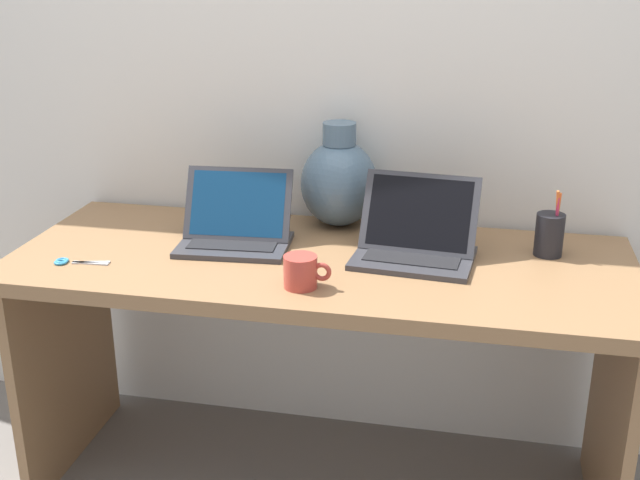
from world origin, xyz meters
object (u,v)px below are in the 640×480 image
at_px(green_vase, 339,181).
at_px(pen_cup, 550,234).
at_px(laptop_left, 236,226).
at_px(coffee_mug, 301,272).
at_px(scissors, 72,262).
at_px(laptop_right, 416,238).

xyz_separation_m(green_vase, pen_cup, (0.61, -0.13, -0.08)).
bearing_deg(laptop_left, green_vase, 41.62).
xyz_separation_m(coffee_mug, scissors, (-0.64, 0.03, -0.04)).
distance_m(laptop_left, green_vase, 0.35).
bearing_deg(scissors, laptop_left, 30.70).
bearing_deg(pen_cup, laptop_left, -174.03).
bearing_deg(pen_cup, scissors, -165.62).
height_order(green_vase, coffee_mug, green_vase).
distance_m(laptop_right, pen_cup, 0.36).
bearing_deg(pen_cup, coffee_mug, -150.25).
bearing_deg(scissors, coffee_mug, -2.66).
distance_m(green_vase, scissors, 0.80).
bearing_deg(coffee_mug, pen_cup, 29.75).
bearing_deg(laptop_right, coffee_mug, -134.55).
bearing_deg(pen_cup, green_vase, 167.47).
height_order(laptop_right, scissors, laptop_right).
bearing_deg(laptop_left, pen_cup, 5.97).
distance_m(green_vase, pen_cup, 0.63).
bearing_deg(green_vase, laptop_left, -138.38).
bearing_deg(green_vase, pen_cup, -12.53).
height_order(laptop_right, pen_cup, laptop_right).
distance_m(pen_cup, scissors, 1.29).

